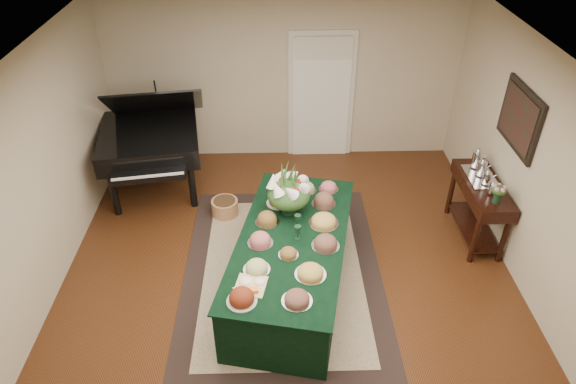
{
  "coord_description": "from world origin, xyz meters",
  "views": [
    {
      "loc": [
        -0.13,
        -4.6,
        4.46
      ],
      "look_at": [
        0.0,
        0.3,
        1.05
      ],
      "focal_mm": 32.0,
      "sensor_mm": 36.0,
      "label": 1
    }
  ],
  "objects_px": {
    "buffet_table": "(292,263)",
    "grand_piano": "(150,139)",
    "floral_centerpiece": "(289,190)",
    "mahogany_sideboard": "(481,196)"
  },
  "relations": [
    {
      "from": "buffet_table",
      "to": "mahogany_sideboard",
      "type": "xyz_separation_m",
      "value": [
        2.46,
        0.91,
        0.27
      ]
    },
    {
      "from": "buffet_table",
      "to": "grand_piano",
      "type": "xyz_separation_m",
      "value": [
        -1.99,
        2.18,
        0.47
      ]
    },
    {
      "from": "buffet_table",
      "to": "grand_piano",
      "type": "bearing_deg",
      "value": 132.4
    },
    {
      "from": "buffet_table",
      "to": "floral_centerpiece",
      "type": "relative_size",
      "value": 5.14
    },
    {
      "from": "buffet_table",
      "to": "grand_piano",
      "type": "relative_size",
      "value": 1.46
    },
    {
      "from": "floral_centerpiece",
      "to": "mahogany_sideboard",
      "type": "distance_m",
      "value": 2.56
    },
    {
      "from": "grand_piano",
      "to": "mahogany_sideboard",
      "type": "distance_m",
      "value": 4.63
    },
    {
      "from": "floral_centerpiece",
      "to": "mahogany_sideboard",
      "type": "xyz_separation_m",
      "value": [
        2.49,
        0.42,
        -0.42
      ]
    },
    {
      "from": "buffet_table",
      "to": "grand_piano",
      "type": "distance_m",
      "value": 2.98
    },
    {
      "from": "buffet_table",
      "to": "mahogany_sideboard",
      "type": "distance_m",
      "value": 2.64
    }
  ]
}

